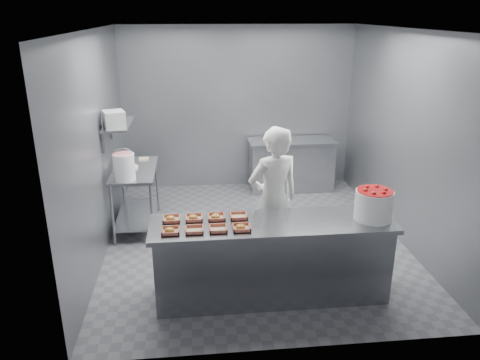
# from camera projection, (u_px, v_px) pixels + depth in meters

# --- Properties ---
(floor) EXTENTS (4.50, 4.50, 0.00)m
(floor) POSITION_uv_depth(u_px,v_px,m) (255.00, 240.00, 6.52)
(floor) COLOR #4C4C51
(floor) RESTS_ON ground
(ceiling) EXTENTS (4.50, 4.50, 0.00)m
(ceiling) POSITION_uv_depth(u_px,v_px,m) (257.00, 29.00, 5.57)
(ceiling) COLOR white
(ceiling) RESTS_ON wall_back
(wall_back) EXTENTS (4.00, 0.04, 2.80)m
(wall_back) POSITION_uv_depth(u_px,v_px,m) (238.00, 109.00, 8.15)
(wall_back) COLOR slate
(wall_back) RESTS_ON ground
(wall_left) EXTENTS (0.04, 4.50, 2.80)m
(wall_left) POSITION_uv_depth(u_px,v_px,m) (98.00, 147.00, 5.85)
(wall_left) COLOR slate
(wall_left) RESTS_ON ground
(wall_right) EXTENTS (0.04, 4.50, 2.80)m
(wall_right) POSITION_uv_depth(u_px,v_px,m) (404.00, 138.00, 6.24)
(wall_right) COLOR slate
(wall_right) RESTS_ON ground
(service_counter) EXTENTS (2.60, 0.70, 0.90)m
(service_counter) POSITION_uv_depth(u_px,v_px,m) (272.00, 259.00, 5.11)
(service_counter) COLOR slate
(service_counter) RESTS_ON ground
(prep_table) EXTENTS (0.60, 1.20, 0.90)m
(prep_table) POSITION_uv_depth(u_px,v_px,m) (136.00, 189.00, 6.72)
(prep_table) COLOR slate
(prep_table) RESTS_ON ground
(back_counter) EXTENTS (1.50, 0.60, 0.90)m
(back_counter) POSITION_uv_depth(u_px,v_px,m) (291.00, 165.00, 8.23)
(back_counter) COLOR slate
(back_counter) RESTS_ON ground
(wall_shelf) EXTENTS (0.35, 0.90, 0.03)m
(wall_shelf) POSITION_uv_depth(u_px,v_px,m) (118.00, 124.00, 6.37)
(wall_shelf) COLOR slate
(wall_shelf) RESTS_ON wall_left
(tray_0) EXTENTS (0.19, 0.18, 0.06)m
(tray_0) POSITION_uv_depth(u_px,v_px,m) (170.00, 231.00, 4.71)
(tray_0) COLOR tan
(tray_0) RESTS_ON service_counter
(tray_1) EXTENTS (0.19, 0.18, 0.04)m
(tray_1) POSITION_uv_depth(u_px,v_px,m) (194.00, 230.00, 4.73)
(tray_1) COLOR tan
(tray_1) RESTS_ON service_counter
(tray_2) EXTENTS (0.19, 0.18, 0.04)m
(tray_2) POSITION_uv_depth(u_px,v_px,m) (218.00, 229.00, 4.75)
(tray_2) COLOR tan
(tray_2) RESTS_ON service_counter
(tray_3) EXTENTS (0.19, 0.18, 0.06)m
(tray_3) POSITION_uv_depth(u_px,v_px,m) (241.00, 227.00, 4.78)
(tray_3) COLOR tan
(tray_3) RESTS_ON service_counter
(tray_4) EXTENTS (0.19, 0.18, 0.06)m
(tray_4) POSITION_uv_depth(u_px,v_px,m) (171.00, 219.00, 4.97)
(tray_4) COLOR tan
(tray_4) RESTS_ON service_counter
(tray_5) EXTENTS (0.19, 0.18, 0.06)m
(tray_5) POSITION_uv_depth(u_px,v_px,m) (194.00, 218.00, 5.00)
(tray_5) COLOR tan
(tray_5) RESTS_ON service_counter
(tray_6) EXTENTS (0.19, 0.18, 0.06)m
(tray_6) POSITION_uv_depth(u_px,v_px,m) (216.00, 217.00, 5.02)
(tray_6) COLOR tan
(tray_6) RESTS_ON service_counter
(tray_7) EXTENTS (0.19, 0.18, 0.04)m
(tray_7) POSITION_uv_depth(u_px,v_px,m) (239.00, 216.00, 5.05)
(tray_7) COLOR tan
(tray_7) RESTS_ON service_counter
(worker) EXTENTS (0.76, 0.61, 1.79)m
(worker) POSITION_uv_depth(u_px,v_px,m) (273.00, 200.00, 5.53)
(worker) COLOR white
(worker) RESTS_ON ground
(strawberry_tub) EXTENTS (0.40, 0.40, 0.33)m
(strawberry_tub) POSITION_uv_depth(u_px,v_px,m) (374.00, 204.00, 4.97)
(strawberry_tub) COLOR white
(strawberry_tub) RESTS_ON service_counter
(glaze_bucket) EXTENTS (0.30, 0.28, 0.43)m
(glaze_bucket) POSITION_uv_depth(u_px,v_px,m) (124.00, 166.00, 6.13)
(glaze_bucket) COLOR white
(glaze_bucket) RESTS_ON prep_table
(bucket_lid) EXTENTS (0.30, 0.30, 0.02)m
(bucket_lid) POSITION_uv_depth(u_px,v_px,m) (128.00, 167.00, 6.64)
(bucket_lid) COLOR white
(bucket_lid) RESTS_ON prep_table
(rag) EXTENTS (0.15, 0.14, 0.02)m
(rag) POSITION_uv_depth(u_px,v_px,m) (144.00, 159.00, 7.03)
(rag) COLOR #CCB28C
(rag) RESTS_ON prep_table
(appliance) EXTENTS (0.34, 0.36, 0.22)m
(appliance) POSITION_uv_depth(u_px,v_px,m) (114.00, 119.00, 6.08)
(appliance) COLOR gray
(appliance) RESTS_ON wall_shelf
(paper_stack) EXTENTS (0.34, 0.28, 0.04)m
(paper_stack) POSITION_uv_depth(u_px,v_px,m) (273.00, 140.00, 8.04)
(paper_stack) COLOR silver
(paper_stack) RESTS_ON back_counter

